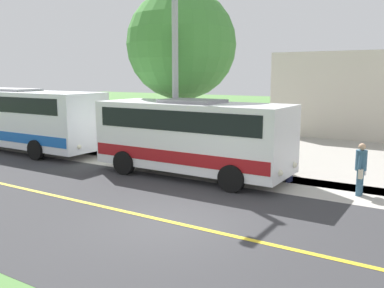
{
  "coord_description": "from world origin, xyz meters",
  "views": [
    {
      "loc": [
        8.34,
        5.76,
        3.74
      ],
      "look_at": [
        -3.5,
        -1.65,
        1.4
      ],
      "focal_mm": 38.93,
      "sensor_mm": 36.0,
      "label": 1
    }
  ],
  "objects_px": {
    "shuttle_bus_front": "(192,134)",
    "street_light_pole": "(173,68)",
    "transit_bus_rear": "(11,116)",
    "tree_curbside": "(181,45)",
    "pedestrian_waiting": "(290,156)",
    "pedestrian_with_bags": "(361,168)"
  },
  "relations": [
    {
      "from": "shuttle_bus_front",
      "to": "street_light_pole",
      "type": "xyz_separation_m",
      "value": [
        -0.31,
        -1.06,
        2.4
      ]
    },
    {
      "from": "street_light_pole",
      "to": "shuttle_bus_front",
      "type": "bearing_deg",
      "value": 73.75
    },
    {
      "from": "transit_bus_rear",
      "to": "tree_curbside",
      "type": "height_order",
      "value": "tree_curbside"
    },
    {
      "from": "pedestrian_waiting",
      "to": "street_light_pole",
      "type": "relative_size",
      "value": 0.24
    },
    {
      "from": "pedestrian_waiting",
      "to": "pedestrian_with_bags",
      "type": "bearing_deg",
      "value": 79.4
    },
    {
      "from": "street_light_pole",
      "to": "transit_bus_rear",
      "type": "bearing_deg",
      "value": -88.15
    },
    {
      "from": "shuttle_bus_front",
      "to": "pedestrian_with_bags",
      "type": "relative_size",
      "value": 4.48
    },
    {
      "from": "street_light_pole",
      "to": "tree_curbside",
      "type": "relative_size",
      "value": 0.96
    },
    {
      "from": "street_light_pole",
      "to": "tree_curbside",
      "type": "xyz_separation_m",
      "value": [
        -2.54,
        -1.3,
        1.06
      ]
    },
    {
      "from": "pedestrian_waiting",
      "to": "street_light_pole",
      "type": "xyz_separation_m",
      "value": [
        0.71,
        -4.45,
        3.06
      ]
    },
    {
      "from": "shuttle_bus_front",
      "to": "pedestrian_waiting",
      "type": "bearing_deg",
      "value": 106.74
    },
    {
      "from": "shuttle_bus_front",
      "to": "pedestrian_waiting",
      "type": "relative_size",
      "value": 4.36
    },
    {
      "from": "shuttle_bus_front",
      "to": "transit_bus_rear",
      "type": "relative_size",
      "value": 0.66
    },
    {
      "from": "pedestrian_with_bags",
      "to": "street_light_pole",
      "type": "height_order",
      "value": "street_light_pole"
    },
    {
      "from": "transit_bus_rear",
      "to": "pedestrian_waiting",
      "type": "xyz_separation_m",
      "value": [
        -1.03,
        14.18,
        -0.77
      ]
    },
    {
      "from": "transit_bus_rear",
      "to": "pedestrian_with_bags",
      "type": "height_order",
      "value": "transit_bus_rear"
    },
    {
      "from": "transit_bus_rear",
      "to": "pedestrian_with_bags",
      "type": "distance_m",
      "value": 16.63
    },
    {
      "from": "pedestrian_with_bags",
      "to": "tree_curbside",
      "type": "relative_size",
      "value": 0.22
    },
    {
      "from": "street_light_pole",
      "to": "tree_curbside",
      "type": "distance_m",
      "value": 3.04
    },
    {
      "from": "pedestrian_waiting",
      "to": "street_light_pole",
      "type": "bearing_deg",
      "value": -80.89
    },
    {
      "from": "street_light_pole",
      "to": "tree_curbside",
      "type": "height_order",
      "value": "tree_curbside"
    },
    {
      "from": "transit_bus_rear",
      "to": "street_light_pole",
      "type": "xyz_separation_m",
      "value": [
        -0.31,
        9.73,
        2.29
      ]
    }
  ]
}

